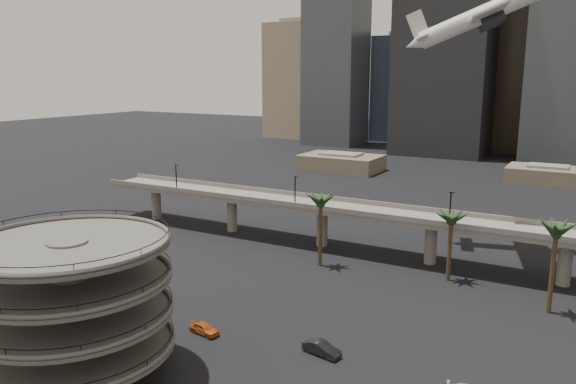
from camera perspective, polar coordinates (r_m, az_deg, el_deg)
The scene contains 8 objects.
parking_ramp at distance 67.45m, azimuth -21.14°, elevation -9.88°, with size 22.20×22.20×17.35m.
overpass at distance 107.82m, azimuth 8.76°, elevation -2.53°, with size 130.00×9.30×14.70m.
palm_trees at distance 93.16m, azimuth 14.63°, elevation -2.48°, with size 42.40×10.40×14.00m.
low_buildings at distance 190.11m, azimuth 20.13°, elevation 1.75°, with size 135.00×27.50×6.80m.
skyline at distance 261.30m, azimuth 25.57°, elevation 14.10°, with size 269.00×86.00×134.12m.
airborne_jet at distance 116.99m, azimuth 19.78°, elevation 16.78°, with size 31.57×29.33×15.89m.
car_a at distance 77.61m, azimuth -8.51°, elevation -13.55°, with size 1.82×4.52×1.54m, color #C2581B.
car_b at distance 71.82m, azimuth 3.44°, elevation -15.58°, with size 1.75×5.02×1.65m, color black.
Camera 1 is at (36.55, -42.90, 33.93)m, focal length 35.00 mm.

